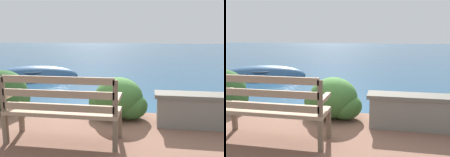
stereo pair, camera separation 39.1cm
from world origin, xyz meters
TOP-DOWN VIEW (x-y plane):
  - ground_plane at (0.00, 0.00)m, footprint 80.00×80.00m
  - park_bench at (-0.56, -1.45)m, footprint 1.54×0.48m
  - stone_wall at (1.61, -0.58)m, footprint 1.91×0.39m
  - hedge_clump_far_left at (-2.19, -0.23)m, footprint 1.13×0.82m
  - hedge_clump_left at (0.04, -0.33)m, footprint 1.04×0.75m
  - rowboat_nearest at (-3.68, 4.02)m, footprint 3.41×2.37m

SIDE VIEW (x-z plane):
  - ground_plane at x=0.00m, z-range 0.00..0.00m
  - rowboat_nearest at x=-3.68m, z-range -0.36..0.51m
  - stone_wall at x=1.61m, z-range 0.22..0.75m
  - hedge_clump_left at x=0.04m, z-range 0.17..0.88m
  - hedge_clump_far_left at x=-2.19m, z-range 0.17..0.94m
  - park_bench at x=-0.56m, z-range 0.24..1.17m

